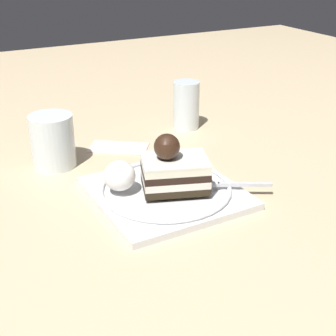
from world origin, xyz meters
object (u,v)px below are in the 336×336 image
Objects in this scene: dessert_plate at (168,191)px; drink_glass_far at (53,144)px; folded_napkin at (119,147)px; drink_glass_near at (186,108)px; cake_slice at (173,169)px; fork at (227,184)px; whipped_cream_dollop at (120,176)px.

drink_glass_far is (0.19, 0.12, 0.03)m from dessert_plate.
folded_napkin is (0.02, -0.13, -0.04)m from drink_glass_far.
dessert_plate reaches higher than folded_napkin.
drink_glass_near is 0.18m from folded_napkin.
drink_glass_near is at bearing -33.15° from cake_slice.
cake_slice is 0.99× the size of fork.
cake_slice is 1.07× the size of folded_napkin.
fork is at bearing -113.72° from whipped_cream_dollop.
dessert_plate is 0.09m from fork.
fork is at bearing -114.28° from cake_slice.
drink_glass_far reaches higher than dessert_plate.
dessert_plate is at bearing 62.08° from fork.
drink_glass_near is at bearing -79.22° from drink_glass_far.
whipped_cream_dollop is 0.33m from drink_glass_near.
drink_glass_near reaches higher than dessert_plate.
drink_glass_near is 1.07× the size of drink_glass_far.
dessert_plate is 0.30m from drink_glass_near.
cake_slice reaches higher than drink_glass_far.
whipped_cream_dollop is 0.17m from drink_glass_far.
drink_glass_near is (0.25, -0.17, -0.00)m from cake_slice.
dessert_plate is 1.86× the size of fork.
whipped_cream_dollop is 0.20m from folded_napkin.
fork is 1.20× the size of drink_glass_near.
drink_glass_near is at bearing -17.33° from fork.
drink_glass_far is at bearing 98.53° from folded_napkin.
dessert_plate is 2.22× the size of drink_glass_near.
fork is 1.08× the size of folded_napkin.
whipped_cream_dollop is at bearing 158.61° from folded_napkin.
cake_slice reaches higher than whipped_cream_dollop.
whipped_cream_dollop reaches higher than fork.
drink_glass_near reaches higher than whipped_cream_dollop.
cake_slice is at bearing -113.14° from whipped_cream_dollop.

